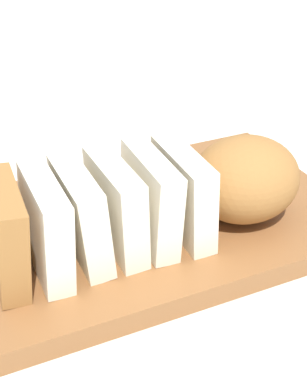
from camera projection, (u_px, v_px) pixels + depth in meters
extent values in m
plane|color=silver|center=(154.00, 231.00, 0.69)|extent=(3.00, 3.00, 0.00)
cube|color=brown|center=(154.00, 223.00, 0.69)|extent=(0.46, 0.31, 0.02)
ellipsoid|color=#996633|center=(245.00, 179.00, 0.65)|extent=(0.14, 0.12, 0.10)
cube|color=#F2E8CC|center=(183.00, 193.00, 0.63)|extent=(0.04, 0.11, 0.10)
cube|color=#F2E8CC|center=(150.00, 199.00, 0.62)|extent=(0.04, 0.11, 0.10)
cube|color=#F2E8CC|center=(116.00, 206.00, 0.60)|extent=(0.04, 0.11, 0.10)
cube|color=#F2E8CC|center=(81.00, 215.00, 0.59)|extent=(0.04, 0.11, 0.10)
cube|color=#F2E8CC|center=(46.00, 227.00, 0.57)|extent=(0.04, 0.11, 0.10)
cube|color=#996633|center=(6.00, 233.00, 0.56)|extent=(0.05, 0.11, 0.10)
cube|color=silver|center=(74.00, 210.00, 0.69)|extent=(0.19, 0.09, 0.00)
cylinder|color=black|center=(148.00, 163.00, 0.76)|extent=(0.07, 0.05, 0.03)
cube|color=silver|center=(129.00, 174.00, 0.74)|extent=(0.03, 0.03, 0.02)
sphere|color=#A8753D|center=(188.00, 214.00, 0.67)|extent=(0.01, 0.01, 0.01)
sphere|color=#A8753D|center=(202.00, 210.00, 0.68)|extent=(0.01, 0.01, 0.01)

